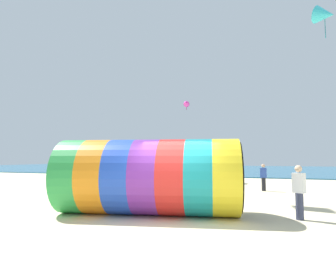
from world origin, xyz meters
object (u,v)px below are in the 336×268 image
(kite_handler, at_px, (299,192))
(kite_magenta_parafoil, at_px, (187,104))
(kite_cyan_delta, at_px, (325,15))
(bystander_near_water, at_px, (264,177))
(giant_inflatable_tube, at_px, (149,177))
(bystander_mid_beach, at_px, (206,178))

(kite_handler, xyz_separation_m, kite_magenta_parafoil, (-7.83, 14.07, 5.68))
(kite_handler, bearing_deg, kite_magenta_parafoil, 119.11)
(kite_cyan_delta, height_order, bystander_near_water, kite_cyan_delta)
(giant_inflatable_tube, distance_m, kite_cyan_delta, 10.67)
(kite_cyan_delta, bearing_deg, kite_magenta_parafoil, 133.09)
(giant_inflatable_tube, relative_size, bystander_near_water, 4.18)
(giant_inflatable_tube, distance_m, kite_magenta_parafoil, 16.06)
(bystander_mid_beach, bearing_deg, bystander_near_water, 51.35)
(kite_magenta_parafoil, bearing_deg, kite_cyan_delta, -46.91)
(bystander_near_water, xyz_separation_m, bystander_mid_beach, (-2.70, -3.37, 0.10))
(kite_cyan_delta, height_order, bystander_mid_beach, kite_cyan_delta)
(kite_cyan_delta, height_order, kite_magenta_parafoil, kite_cyan_delta)
(giant_inflatable_tube, distance_m, bystander_mid_beach, 5.68)
(bystander_near_water, bearing_deg, kite_cyan_delta, -54.52)
(giant_inflatable_tube, xyz_separation_m, kite_handler, (4.85, 0.81, -0.42))
(bystander_near_water, height_order, bystander_mid_beach, bystander_mid_beach)
(kite_handler, bearing_deg, bystander_mid_beach, 130.45)
(kite_handler, distance_m, kite_cyan_delta, 8.62)
(kite_cyan_delta, relative_size, kite_magenta_parafoil, 1.03)
(giant_inflatable_tube, relative_size, bystander_mid_beach, 3.77)
(giant_inflatable_tube, xyz_separation_m, bystander_mid_beach, (0.75, 5.61, -0.40))
(giant_inflatable_tube, bearing_deg, kite_handler, 9.45)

